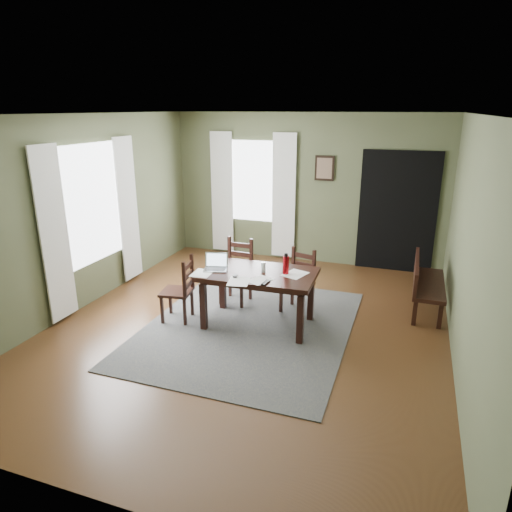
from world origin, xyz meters
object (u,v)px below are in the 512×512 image
at_px(chair_back_left, 237,272).
at_px(bench, 424,281).
at_px(dining_table, 258,279).
at_px(water_bottle, 286,265).
at_px(laptop, 216,265).
at_px(chair_end, 180,290).
at_px(chair_back_right, 298,282).

relative_size(chair_back_left, bench, 0.73).
distance_m(dining_table, water_bottle, 0.41).
height_order(laptop, water_bottle, water_bottle).
relative_size(dining_table, chair_end, 1.68).
relative_size(chair_back_right, laptop, 2.51).
distance_m(chair_back_left, water_bottle, 1.15).
height_order(chair_end, laptop, laptop).
distance_m(dining_table, chair_back_left, 0.86).
distance_m(bench, laptop, 2.95).
height_order(chair_back_left, bench, chair_back_left).
relative_size(chair_back_right, water_bottle, 3.26).
bearing_deg(bench, water_bottle, 124.67).
height_order(dining_table, chair_end, chair_end).
distance_m(bench, water_bottle, 2.12).
xyz_separation_m(chair_back_left, laptop, (-0.01, -0.70, 0.33)).
xyz_separation_m(dining_table, chair_back_right, (0.39, 0.61, -0.22)).
relative_size(chair_end, water_bottle, 3.28).
bearing_deg(laptop, bench, 11.77).
bearing_deg(dining_table, water_bottle, 7.26).
distance_m(chair_back_right, bench, 1.78).
relative_size(dining_table, bench, 1.15).
xyz_separation_m(chair_end, bench, (3.10, 1.46, -0.00)).
xyz_separation_m(chair_back_left, bench, (2.61, 0.60, -0.03)).
relative_size(bench, laptop, 3.69).
xyz_separation_m(chair_end, laptop, (0.47, 0.15, 0.36)).
xyz_separation_m(chair_back_left, chair_back_right, (0.94, -0.02, -0.03)).
height_order(dining_table, water_bottle, water_bottle).
distance_m(chair_back_right, water_bottle, 0.71).
xyz_separation_m(chair_end, chair_back_right, (1.43, 0.83, -0.00)).
relative_size(bench, water_bottle, 4.79).
bearing_deg(water_bottle, chair_back_right, 86.25).
bearing_deg(dining_table, chair_back_right, 55.86).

